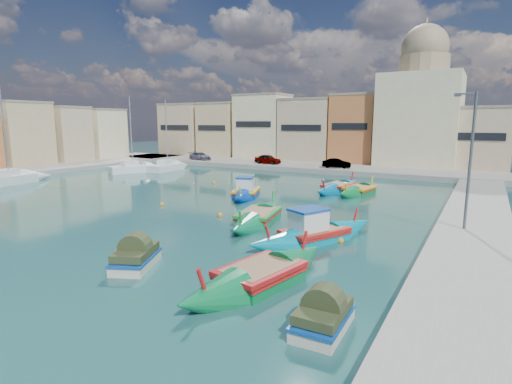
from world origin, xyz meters
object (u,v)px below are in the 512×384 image
Objects in this scene: church_block at (421,107)px; luzzu_cyan_mid at (339,188)px; tender_near at (136,258)px; yacht_mid at (22,179)px; quay_street_lamp at (469,160)px; yacht_north at (174,167)px; luzzu_cyan_south at (260,277)px; yacht_midnorth at (142,169)px; luzzu_blue_south at (258,218)px; tender_far at (323,318)px; luzzu_green at (359,191)px; luzzu_turquoise_cabin at (314,235)px; luzzu_blue_cabin at (246,193)px.

luzzu_cyan_mid is at bearing -98.67° from church_block.
yacht_mid reaches higher than tender_near.
quay_street_lamp reaches higher than tender_near.
luzzu_cyan_south is at bearing -43.65° from yacht_north.
yacht_mid is at bearing -108.46° from yacht_midnorth.
luzzu_blue_south is 10.08m from luzzu_cyan_south.
yacht_mid is at bearing 161.51° from tender_far.
luzzu_green is at bearing 103.16° from tender_far.
yacht_midnorth reaches higher than quay_street_lamp.
luzzu_cyan_south is 5.86m from tender_near.
luzzu_green is at bearing -10.96° from luzzu_cyan_mid.
yacht_mid reaches higher than luzzu_turquoise_cabin.
luzzu_blue_cabin reaches higher than luzzu_cyan_mid.
tender_near is 9.25m from tender_far.
tender_far is at bearing -76.84° from luzzu_green.
luzzu_cyan_south is at bearing -79.20° from luzzu_cyan_mid.
luzzu_turquoise_cabin reaches higher than luzzu_green.
luzzu_green is 35.13m from yacht_mid.
luzzu_blue_south is 3.53× the size of tender_far.
church_block is 1.85× the size of yacht_midnorth.
church_block is 1.79× the size of yacht_mid.
luzzu_blue_south is 30.86m from yacht_north.
yacht_midnorth is at bearing -144.70° from church_block.
quay_street_lamp is at bearing -45.51° from luzzu_cyan_mid.
tender_far is 44.38m from yacht_north.
luzzu_blue_south is at bearing 155.59° from luzzu_turquoise_cabin.
yacht_north is (-28.41, -17.57, -8.01)m from church_block.
luzzu_blue_south is 9.87m from tender_near.
luzzu_turquoise_cabin is 1.17× the size of luzzu_green.
yacht_midnorth is at bearing 142.38° from luzzu_cyan_south.
yacht_north is (-24.92, 5.30, 0.12)m from luzzu_cyan_mid.
church_block is at bearing 83.96° from tender_near.
luzzu_cyan_mid is at bearing 169.04° from luzzu_green.
luzzu_turquoise_cabin is 0.84× the size of yacht_mid.
luzzu_green reaches higher than tender_far.
yacht_north is (-28.90, 21.31, 0.05)m from luzzu_turquoise_cabin.
tender_near is (-4.93, -46.58, -7.99)m from church_block.
yacht_north is at bearing 141.59° from luzzu_blue_south.
luzzu_green is at bearing 129.56° from quay_street_lamp.
luzzu_blue_cabin is 0.80× the size of yacht_north.
tender_near is (-1.44, -23.71, 0.15)m from luzzu_cyan_mid.
luzzu_cyan_south is 37.14m from yacht_mid.
tender_far is (3.45, -2.14, 0.11)m from luzzu_cyan_south.
luzzu_turquoise_cabin is at bearing -29.48° from yacht_midnorth.
yacht_mid reaches higher than luzzu_cyan_south.
quay_street_lamp is 3.04× the size of tender_far.
church_block is 34.35m from yacht_north.
church_block is at bearing 81.33° from luzzu_cyan_mid.
tender_near is (4.64, -17.06, 0.08)m from luzzu_blue_cabin.
luzzu_green is (-1.42, -23.27, -8.16)m from church_block.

